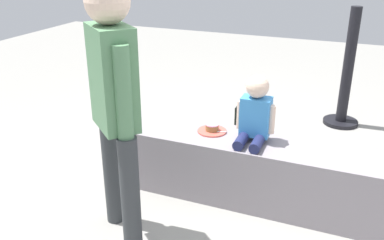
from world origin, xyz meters
name	(u,v)px	position (x,y,z in m)	size (l,w,h in m)	color
ground_plane	(242,196)	(0.00, 0.00, 0.00)	(12.00, 12.00, 0.00)	gray
concrete_ledge	(244,168)	(0.00, 0.00, 0.24)	(2.16, 0.45, 0.48)	gray
child_seated	(255,113)	(0.06, 0.01, 0.69)	(0.28, 0.32, 0.48)	#1D234E
adult_standing	(114,95)	(-0.60, -0.75, 0.99)	(0.40, 0.37, 1.64)	#313537
cake_plate	(212,129)	(-0.27, 0.04, 0.50)	(0.22, 0.22, 0.07)	#E0594C
gift_bag	(180,141)	(-0.71, 0.44, 0.14)	(0.19, 0.12, 0.32)	gold
railing_post	(346,81)	(0.58, 1.77, 0.47)	(0.36, 0.36, 1.23)	black
water_bottle_near_gift	(333,173)	(0.62, 0.46, 0.09)	(0.07, 0.07, 0.20)	silver
party_cup_red	(178,130)	(-0.92, 0.84, 0.06)	(0.07, 0.07, 0.11)	red
handbag_black_leather	(249,118)	(-0.30, 1.24, 0.13)	(0.26, 0.14, 0.34)	black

